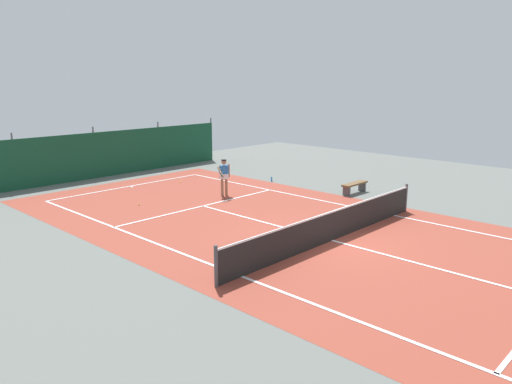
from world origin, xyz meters
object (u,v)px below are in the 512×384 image
Objects in this scene: water_bottle at (272,179)px; tennis_net at (332,226)px; tennis_player at (224,175)px; tennis_ball_near_player at (180,182)px; tennis_ball_midcourt at (139,205)px; parked_car at (125,149)px; courtside_bench at (355,185)px.

tennis_net is at bearing -126.46° from water_bottle.
tennis_player is 24.85× the size of tennis_ball_near_player.
water_bottle reaches higher than tennis_ball_midcourt.
tennis_net is 11.06m from tennis_ball_near_player.
parked_car is at bearing 78.25° from tennis_net.
tennis_net reaches higher than tennis_ball_near_player.
water_bottle is at bearing 97.82° from courtside_bench.
tennis_player reaches higher than water_bottle.
courtside_bench is (4.05, -7.65, 0.34)m from tennis_ball_near_player.
courtside_bench is at bearing 157.30° from tennis_player.
tennis_player is 0.38× the size of parked_car.
parked_car is 15.44m from courtside_bench.
courtside_bench is 6.67× the size of water_bottle.
courtside_bench is at bearing -82.18° from water_bottle.
parked_car reaches higher than tennis_player.
tennis_ball_near_player is at bearing 137.73° from water_bottle.
tennis_net is at bearing -78.39° from tennis_ball_midcourt.
tennis_net is at bearing -153.36° from courtside_bench.
tennis_ball_near_player is 0.02× the size of parked_car.
tennis_net is at bearing 72.44° from parked_car.
parked_car is (1.96, 11.28, -0.12)m from tennis_player.
water_bottle is (7.42, -0.74, 0.09)m from tennis_ball_midcourt.
tennis_net is 6.33× the size of courtside_bench.
tennis_net is 18.80m from parked_car.
tennis_ball_near_player is 1.00× the size of tennis_ball_midcourt.
parked_car reaches higher than tennis_ball_midcourt.
courtside_bench is (8.04, -5.27, 0.34)m from tennis_ball_midcourt.
tennis_net is 2.32× the size of parked_car.
tennis_net is 7.38m from tennis_player.
tennis_ball_near_player is at bearing 30.84° from tennis_ball_midcourt.
parked_car is at bearing 60.85° from tennis_ball_midcourt.
tennis_ball_midcourt is at bearing -1.02° from tennis_player.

